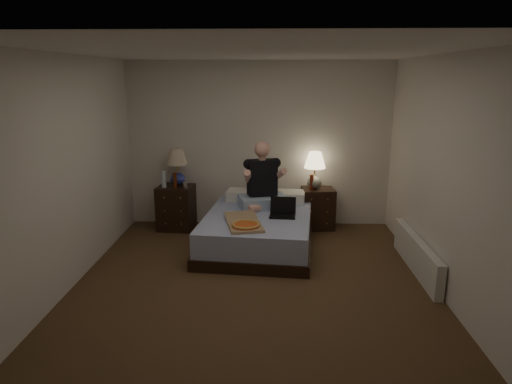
{
  "coord_description": "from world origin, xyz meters",
  "views": [
    {
      "loc": [
        0.18,
        -4.66,
        2.27
      ],
      "look_at": [
        0.0,
        0.9,
        0.85
      ],
      "focal_mm": 32.0,
      "sensor_mm": 36.0,
      "label": 1
    }
  ],
  "objects_px": {
    "bed": "(258,231)",
    "water_bottle": "(164,179)",
    "person": "(263,175)",
    "nightstand_left": "(176,207)",
    "beer_bottle_left": "(175,180)",
    "lamp_right": "(315,170)",
    "beer_bottle_right": "(312,182)",
    "radiator": "(417,255)",
    "laptop": "(283,208)",
    "pizza_box": "(246,226)",
    "lamp_left": "(177,167)",
    "nightstand_right": "(318,208)",
    "soda_can": "(185,185)"
  },
  "relations": [
    {
      "from": "bed",
      "to": "water_bottle",
      "type": "distance_m",
      "value": 1.65
    },
    {
      "from": "lamp_left",
      "to": "beer_bottle_right",
      "type": "xyz_separation_m",
      "value": [
        2.01,
        -0.02,
        -0.21
      ]
    },
    {
      "from": "nightstand_left",
      "to": "lamp_right",
      "type": "relative_size",
      "value": 1.19
    },
    {
      "from": "beer_bottle_left",
      "to": "water_bottle",
      "type": "bearing_deg",
      "value": 172.44
    },
    {
      "from": "nightstand_right",
      "to": "beer_bottle_right",
      "type": "bearing_deg",
      "value": -152.86
    },
    {
      "from": "person",
      "to": "pizza_box",
      "type": "bearing_deg",
      "value": -116.41
    },
    {
      "from": "bed",
      "to": "laptop",
      "type": "height_order",
      "value": "laptop"
    },
    {
      "from": "water_bottle",
      "to": "nightstand_left",
      "type": "bearing_deg",
      "value": 30.13
    },
    {
      "from": "nightstand_right",
      "to": "pizza_box",
      "type": "height_order",
      "value": "nightstand_right"
    },
    {
      "from": "nightstand_left",
      "to": "radiator",
      "type": "distance_m",
      "value": 3.5
    },
    {
      "from": "nightstand_right",
      "to": "beer_bottle_left",
      "type": "distance_m",
      "value": 2.19
    },
    {
      "from": "bed",
      "to": "nightstand_right",
      "type": "relative_size",
      "value": 2.99
    },
    {
      "from": "bed",
      "to": "lamp_right",
      "type": "xyz_separation_m",
      "value": [
        0.82,
        0.85,
        0.67
      ]
    },
    {
      "from": "nightstand_left",
      "to": "lamp_left",
      "type": "xyz_separation_m",
      "value": [
        0.03,
        0.06,
        0.61
      ]
    },
    {
      "from": "lamp_left",
      "to": "water_bottle",
      "type": "relative_size",
      "value": 2.24
    },
    {
      "from": "nightstand_right",
      "to": "radiator",
      "type": "relative_size",
      "value": 0.39
    },
    {
      "from": "bed",
      "to": "radiator",
      "type": "distance_m",
      "value": 2.05
    },
    {
      "from": "pizza_box",
      "to": "person",
      "type": "bearing_deg",
      "value": 66.47
    },
    {
      "from": "lamp_right",
      "to": "beer_bottle_right",
      "type": "xyz_separation_m",
      "value": [
        -0.05,
        -0.07,
        -0.17
      ]
    },
    {
      "from": "lamp_left",
      "to": "laptop",
      "type": "bearing_deg",
      "value": -29.87
    },
    {
      "from": "nightstand_right",
      "to": "soda_can",
      "type": "height_order",
      "value": "soda_can"
    },
    {
      "from": "beer_bottle_right",
      "to": "radiator",
      "type": "relative_size",
      "value": 0.14
    },
    {
      "from": "bed",
      "to": "water_bottle",
      "type": "height_order",
      "value": "water_bottle"
    },
    {
      "from": "laptop",
      "to": "radiator",
      "type": "relative_size",
      "value": 0.21
    },
    {
      "from": "lamp_left",
      "to": "laptop",
      "type": "height_order",
      "value": "lamp_left"
    },
    {
      "from": "nightstand_left",
      "to": "person",
      "type": "distance_m",
      "value": 1.5
    },
    {
      "from": "water_bottle",
      "to": "person",
      "type": "xyz_separation_m",
      "value": [
        1.47,
        -0.29,
        0.14
      ]
    },
    {
      "from": "bed",
      "to": "lamp_right",
      "type": "relative_size",
      "value": 3.3
    },
    {
      "from": "lamp_left",
      "to": "soda_can",
      "type": "relative_size",
      "value": 5.6
    },
    {
      "from": "nightstand_left",
      "to": "soda_can",
      "type": "distance_m",
      "value": 0.43
    },
    {
      "from": "lamp_left",
      "to": "person",
      "type": "bearing_deg",
      "value": -18.89
    },
    {
      "from": "soda_can",
      "to": "beer_bottle_right",
      "type": "relative_size",
      "value": 0.43
    },
    {
      "from": "lamp_right",
      "to": "laptop",
      "type": "height_order",
      "value": "lamp_right"
    },
    {
      "from": "water_bottle",
      "to": "bed",
      "type": "bearing_deg",
      "value": -24.62
    },
    {
      "from": "lamp_left",
      "to": "water_bottle",
      "type": "distance_m",
      "value": 0.28
    },
    {
      "from": "nightstand_right",
      "to": "person",
      "type": "relative_size",
      "value": 0.66
    },
    {
      "from": "lamp_right",
      "to": "beer_bottle_left",
      "type": "relative_size",
      "value": 2.43
    },
    {
      "from": "nightstand_right",
      "to": "bed",
      "type": "bearing_deg",
      "value": -140.72
    },
    {
      "from": "nightstand_left",
      "to": "beer_bottle_left",
      "type": "relative_size",
      "value": 2.89
    },
    {
      "from": "lamp_right",
      "to": "beer_bottle_left",
      "type": "height_order",
      "value": "lamp_right"
    },
    {
      "from": "beer_bottle_left",
      "to": "beer_bottle_right",
      "type": "relative_size",
      "value": 1.0
    },
    {
      "from": "soda_can",
      "to": "person",
      "type": "relative_size",
      "value": 0.11
    },
    {
      "from": "soda_can",
      "to": "pizza_box",
      "type": "height_order",
      "value": "soda_can"
    },
    {
      "from": "nightstand_left",
      "to": "beer_bottle_right",
      "type": "bearing_deg",
      "value": 6.58
    },
    {
      "from": "water_bottle",
      "to": "person",
      "type": "relative_size",
      "value": 0.27
    },
    {
      "from": "nightstand_left",
      "to": "pizza_box",
      "type": "height_order",
      "value": "nightstand_left"
    },
    {
      "from": "lamp_right",
      "to": "soda_can",
      "type": "xyz_separation_m",
      "value": [
        -1.92,
        -0.21,
        -0.18
      ]
    },
    {
      "from": "person",
      "to": "lamp_right",
      "type": "bearing_deg",
      "value": 17.36
    },
    {
      "from": "beer_bottle_left",
      "to": "radiator",
      "type": "relative_size",
      "value": 0.14
    },
    {
      "from": "bed",
      "to": "laptop",
      "type": "distance_m",
      "value": 0.49
    }
  ]
}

